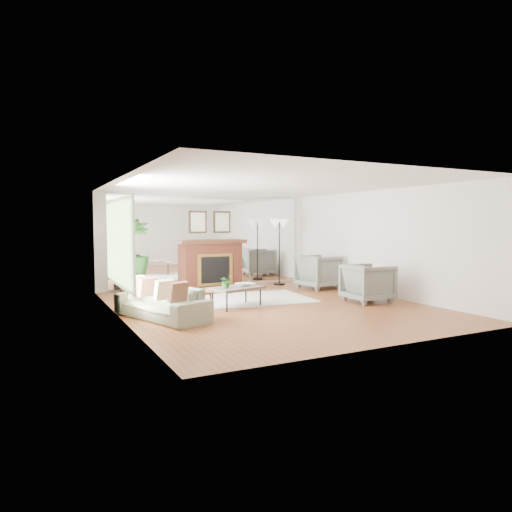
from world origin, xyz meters
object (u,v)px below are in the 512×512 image
side_table (198,296)px  floor_lamp (280,229)px  fireplace (213,262)px  sofa (162,303)px  armchair_back (319,272)px  armchair_front (368,283)px  coffee_table (237,289)px  potted_ficus (130,254)px

side_table → floor_lamp: floor_lamp is taller
fireplace → sofa: 4.22m
armchair_back → armchair_front: armchair_back is taller
coffee_table → potted_ficus: 3.32m
armchair_back → fireplace: bearing=49.1°
side_table → potted_ficus: size_ratio=0.28×
fireplace → sofa: fireplace is taller
coffee_table → floor_lamp: (2.50, 2.65, 1.17)m
coffee_table → sofa: bearing=-167.8°
armchair_front → potted_ficus: 5.64m
potted_ficus → sofa: bearing=-92.0°
potted_ficus → floor_lamp: size_ratio=1.00×
coffee_table → floor_lamp: bearing=46.7°
fireplace → floor_lamp: size_ratio=1.12×
armchair_back → armchair_front: bearing=165.9°
fireplace → armchair_back: bearing=-33.2°
armchair_front → potted_ficus: (-4.36, 3.54, 0.56)m
coffee_table → side_table: size_ratio=2.37×
sofa → potted_ficus: 3.32m
sofa → armchair_front: 4.48m
fireplace → coffee_table: size_ratio=1.70×
fireplace → potted_ficus: 2.26m
armchair_back → side_table: 4.78m
coffee_table → potted_ficus: size_ratio=0.66×
fireplace → floor_lamp: bearing=-15.1°
fireplace → potted_ficus: bearing=-173.7°
potted_ficus → armchair_front: bearing=-39.1°
coffee_table → sofa: size_ratio=0.61×
armchair_back → floor_lamp: (-0.58, 1.08, 1.12)m
fireplace → armchair_back: size_ratio=2.10×
coffee_table → potted_ficus: (-1.53, 2.89, 0.59)m
sofa → armchair_front: armchair_front is taller
floor_lamp → sofa: bearing=-144.0°
coffee_table → armchair_back: (3.08, 1.57, 0.05)m
side_table → potted_ficus: potted_ficus is taller
fireplace → armchair_front: bearing=-60.6°
coffee_table → armchair_front: bearing=-12.9°
floor_lamp → armchair_front: bearing=-84.2°
floor_lamp → fireplace: bearing=164.9°
floor_lamp → side_table: bearing=-136.7°
armchair_back → floor_lamp: 1.66m
armchair_front → side_table: (-3.93, -0.10, 0.01)m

